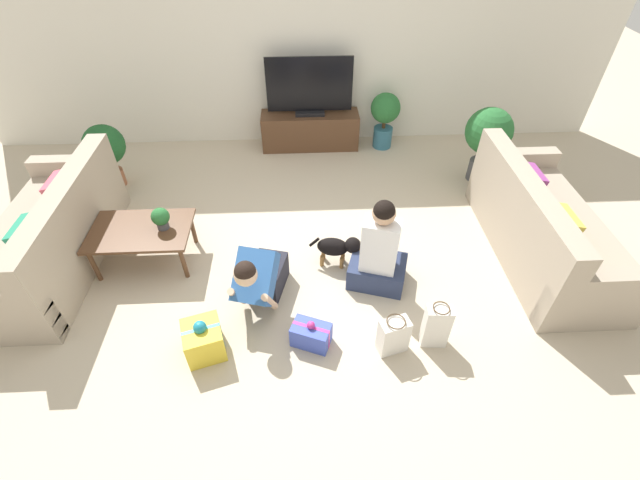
# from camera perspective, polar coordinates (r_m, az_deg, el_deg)

# --- Properties ---
(ground_plane) EXTENTS (16.00, 16.00, 0.00)m
(ground_plane) POSITION_cam_1_polar(r_m,az_deg,el_deg) (4.31, -2.60, -3.31)
(ground_plane) COLOR beige
(wall_back) EXTENTS (8.40, 0.06, 2.60)m
(wall_back) POSITION_cam_1_polar(r_m,az_deg,el_deg) (5.93, -3.46, 24.62)
(wall_back) COLOR white
(wall_back) RESTS_ON ground_plane
(sofa_left) EXTENTS (0.89, 2.03, 0.88)m
(sofa_left) POSITION_cam_1_polar(r_m,az_deg,el_deg) (4.88, -32.28, 0.20)
(sofa_left) COLOR tan
(sofa_left) RESTS_ON ground_plane
(sofa_right) EXTENTS (0.89, 2.03, 0.88)m
(sofa_right) POSITION_cam_1_polar(r_m,az_deg,el_deg) (4.77, 27.48, 1.39)
(sofa_right) COLOR tan
(sofa_right) RESTS_ON ground_plane
(coffee_table) EXTENTS (0.95, 0.63, 0.41)m
(coffee_table) POSITION_cam_1_polar(r_m,az_deg,el_deg) (4.46, -22.76, 0.90)
(coffee_table) COLOR brown
(coffee_table) RESTS_ON ground_plane
(tv_console) EXTENTS (1.32, 0.38, 0.49)m
(tv_console) POSITION_cam_1_polar(r_m,az_deg,el_deg) (6.09, -1.32, 14.40)
(tv_console) COLOR brown
(tv_console) RESTS_ON ground_plane
(tv) EXTENTS (1.11, 0.20, 0.75)m
(tv) POSITION_cam_1_polar(r_m,az_deg,el_deg) (5.85, -1.41, 19.45)
(tv) COLOR black
(tv) RESTS_ON tv_console
(potted_plant_corner_right) EXTENTS (0.55, 0.55, 0.93)m
(potted_plant_corner_right) POSITION_cam_1_polar(r_m,az_deg,el_deg) (5.56, 21.49, 12.91)
(potted_plant_corner_right) COLOR #4C4C51
(potted_plant_corner_right) RESTS_ON ground_plane
(potted_plant_back_right) EXTENTS (0.40, 0.40, 0.77)m
(potted_plant_back_right) POSITION_cam_1_polar(r_m,az_deg,el_deg) (6.06, 8.64, 16.15)
(potted_plant_back_right) COLOR #336B84
(potted_plant_back_right) RESTS_ON ground_plane
(potted_plant_corner_left) EXTENTS (0.47, 0.47, 0.79)m
(potted_plant_corner_left) POSITION_cam_1_polar(r_m,az_deg,el_deg) (5.71, -26.74, 10.93)
(potted_plant_corner_left) COLOR #A36042
(potted_plant_corner_left) RESTS_ON ground_plane
(person_kneeling) EXTENTS (0.49, 0.79, 0.75)m
(person_kneeling) POSITION_cam_1_polar(r_m,az_deg,el_deg) (3.77, -8.02, -4.90)
(person_kneeling) COLOR #23232D
(person_kneeling) RESTS_ON ground_plane
(person_sitting) EXTENTS (0.62, 0.58, 0.98)m
(person_sitting) POSITION_cam_1_polar(r_m,az_deg,el_deg) (3.92, 7.86, -1.95)
(person_sitting) COLOR #283351
(person_sitting) RESTS_ON ground_plane
(dog) EXTENTS (0.52, 0.23, 0.35)m
(dog) POSITION_cam_1_polar(r_m,az_deg,el_deg) (4.16, 2.48, -0.94)
(dog) COLOR black
(dog) RESTS_ON ground_plane
(gift_box_a) EXTENTS (0.36, 0.30, 0.27)m
(gift_box_a) POSITION_cam_1_polar(r_m,az_deg,el_deg) (3.62, -1.19, -12.49)
(gift_box_a) COLOR #3D51BC
(gift_box_a) RESTS_ON ground_plane
(gift_box_b) EXTENTS (0.38, 0.39, 0.37)m
(gift_box_b) POSITION_cam_1_polar(r_m,az_deg,el_deg) (3.66, -15.26, -12.69)
(gift_box_b) COLOR yellow
(gift_box_b) RESTS_ON ground_plane
(gift_bag_a) EXTENTS (0.27, 0.19, 0.37)m
(gift_bag_a) POSITION_cam_1_polar(r_m,az_deg,el_deg) (3.58, 9.76, -12.46)
(gift_bag_a) COLOR white
(gift_bag_a) RESTS_ON ground_plane
(gift_bag_b) EXTENTS (0.22, 0.14, 0.45)m
(gift_bag_b) POSITION_cam_1_polar(r_m,az_deg,el_deg) (3.66, 15.23, -11.02)
(gift_bag_b) COLOR white
(gift_bag_b) RESTS_ON ground_plane
(tabletop_plant) EXTENTS (0.17, 0.17, 0.22)m
(tabletop_plant) POSITION_cam_1_polar(r_m,az_deg,el_deg) (4.29, -20.48, 2.79)
(tabletop_plant) COLOR #4C4C51
(tabletop_plant) RESTS_ON coffee_table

